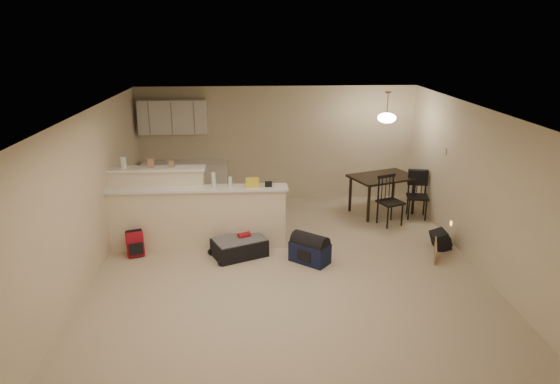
{
  "coord_description": "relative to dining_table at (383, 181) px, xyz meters",
  "views": [
    {
      "loc": [
        -0.55,
        -7.19,
        3.62
      ],
      "look_at": [
        -0.1,
        0.7,
        1.05
      ],
      "focal_mm": 32.0,
      "sensor_mm": 36.0,
      "label": 1
    }
  ],
  "objects": [
    {
      "name": "dining_chair_far",
      "position": [
        0.64,
        -0.33,
        -0.23
      ],
      "size": [
        0.48,
        0.47,
        0.94
      ],
      "primitive_type": null,
      "rotation": [
        0.0,
        0.0,
        -0.2
      ],
      "color": "black",
      "rests_on": "ground"
    },
    {
      "name": "suitcase",
      "position": [
        -2.9,
        -1.92,
        -0.55
      ],
      "size": [
        1.0,
        0.85,
        0.29
      ],
      "primitive_type": "cube",
      "rotation": [
        0.0,
        0.0,
        0.42
      ],
      "color": "black",
      "rests_on": "ground"
    },
    {
      "name": "cereal_box",
      "position": [
        -4.38,
        -1.31,
        0.77
      ],
      "size": [
        0.1,
        0.07,
        0.16
      ],
      "primitive_type": "cube",
      "color": "#A37954",
      "rests_on": "breakfast_bar"
    },
    {
      "name": "upper_cabinets",
      "position": [
        -4.3,
        0.89,
        1.2
      ],
      "size": [
        1.4,
        0.34,
        0.7
      ],
      "primitive_type": "cube",
      "color": "white",
      "rests_on": "room"
    },
    {
      "name": "breakfast_bar",
      "position": [
        -3.86,
        -1.45,
        -0.09
      ],
      "size": [
        3.08,
        0.58,
        1.39
      ],
      "color": "beige",
      "rests_on": "ground"
    },
    {
      "name": "room",
      "position": [
        -2.1,
        -2.43,
        0.55
      ],
      "size": [
        7.0,
        7.02,
        2.5
      ],
      "color": "beige",
      "rests_on": "ground"
    },
    {
      "name": "bottle_b",
      "position": [
        -3.03,
        -1.53,
        0.48
      ],
      "size": [
        0.06,
        0.06,
        0.18
      ],
      "primitive_type": "cylinder",
      "color": "silver",
      "rests_on": "breakfast_bar"
    },
    {
      "name": "jar",
      "position": [
        -4.84,
        -1.31,
        0.79
      ],
      "size": [
        0.1,
        0.1,
        0.2
      ],
      "primitive_type": "cylinder",
      "color": "silver",
      "rests_on": "breakfast_bar"
    },
    {
      "name": "cardboard_sheet",
      "position": [
        0.32,
        -2.31,
        -0.54
      ],
      "size": [
        0.15,
        0.41,
        0.32
      ],
      "primitive_type": "cube",
      "rotation": [
        0.0,
        0.0,
        1.26
      ],
      "color": "#A37954",
      "rests_on": "ground"
    },
    {
      "name": "dining_chair_near",
      "position": [
        -0.0,
        -0.67,
        -0.21
      ],
      "size": [
        0.55,
        0.54,
        0.97
      ],
      "primitive_type": null,
      "rotation": [
        0.0,
        0.0,
        0.4
      ],
      "color": "black",
      "rests_on": "ground"
    },
    {
      "name": "bottle_a",
      "position": [
        -3.31,
        -1.53,
        0.52
      ],
      "size": [
        0.07,
        0.07,
        0.26
      ],
      "primitive_type": "cylinder",
      "color": "silver",
      "rests_on": "breakfast_bar"
    },
    {
      "name": "pouch",
      "position": [
        -2.39,
        -1.53,
        0.43
      ],
      "size": [
        0.12,
        0.1,
        0.08
      ],
      "primitive_type": "cube",
      "color": "#A37954",
      "rests_on": "breakfast_bar"
    },
    {
      "name": "bag_lump",
      "position": [
        -2.66,
        -1.53,
        0.46
      ],
      "size": [
        0.22,
        0.18,
        0.14
      ],
      "primitive_type": "cube",
      "color": "#A37954",
      "rests_on": "breakfast_bar"
    },
    {
      "name": "small_box",
      "position": [
        -4.03,
        -1.31,
        0.75
      ],
      "size": [
        0.08,
        0.06,
        0.12
      ],
      "primitive_type": "cube",
      "color": "#A37954",
      "rests_on": "breakfast_bar"
    },
    {
      "name": "navy_duffel",
      "position": [
        -1.74,
        -2.24,
        -0.53
      ],
      "size": [
        0.7,
        0.66,
        0.34
      ],
      "primitive_type": "cube",
      "rotation": [
        0.0,
        0.0,
        -0.69
      ],
      "color": "#13193C",
      "rests_on": "ground"
    },
    {
      "name": "dining_table",
      "position": [
        0.0,
        0.0,
        0.0
      ],
      "size": [
        1.49,
        1.25,
        0.79
      ],
      "rotation": [
        0.0,
        0.0,
        0.37
      ],
      "color": "black",
      "rests_on": "ground"
    },
    {
      "name": "red_backpack",
      "position": [
        -4.64,
        -1.82,
        -0.49
      ],
      "size": [
        0.32,
        0.25,
        0.42
      ],
      "primitive_type": "cube",
      "rotation": [
        0.0,
        0.0,
        0.32
      ],
      "color": "#A61221",
      "rests_on": "ground"
    },
    {
      "name": "thermostat",
      "position": [
        0.88,
        -0.88,
        0.8
      ],
      "size": [
        0.02,
        0.12,
        0.12
      ],
      "primitive_type": "cube",
      "color": "beige",
      "rests_on": "room"
    },
    {
      "name": "pendant_lamp",
      "position": [
        -0.0,
        0.0,
        1.29
      ],
      "size": [
        0.36,
        0.36,
        0.62
      ],
      "color": "brown",
      "rests_on": "room"
    },
    {
      "name": "kitchen_counter",
      "position": [
        -4.1,
        0.76,
        -0.25
      ],
      "size": [
        1.8,
        0.6,
        0.9
      ],
      "primitive_type": "cube",
      "color": "white",
      "rests_on": "ground"
    },
    {
      "name": "black_daypack",
      "position": [
        0.58,
        -1.82,
        -0.54
      ],
      "size": [
        0.25,
        0.35,
        0.3
      ],
      "primitive_type": "cube",
      "rotation": [
        0.0,
        0.0,
        1.55
      ],
      "color": "black",
      "rests_on": "ground"
    }
  ]
}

